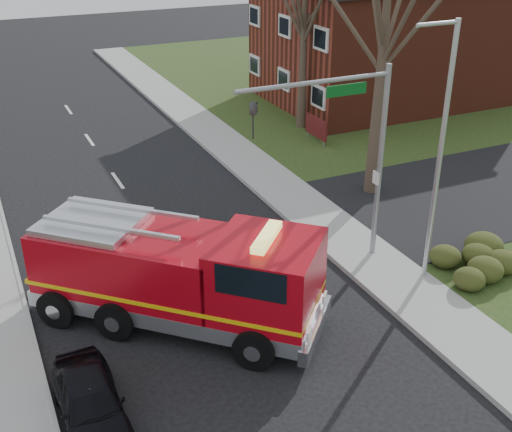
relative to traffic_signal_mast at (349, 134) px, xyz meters
name	(u,v)px	position (x,y,z in m)	size (l,w,h in m)	color
ground	(217,324)	(-5.21, -1.50, -4.71)	(120.00, 120.00, 0.00)	black
sidewalk_right	(390,276)	(0.99, -1.50, -4.63)	(2.40, 80.00, 0.15)	gray
brick_building	(394,40)	(13.79, 16.50, -1.05)	(15.40, 10.40, 7.25)	maroon
health_center_sign	(316,127)	(5.29, 11.00, -3.83)	(0.12, 2.00, 1.40)	#541315
hedge_corner	(478,258)	(3.79, -2.50, -4.13)	(2.80, 2.00, 0.90)	#2C3814
bare_tree_near	(386,15)	(4.29, 4.50, 2.71)	(6.00, 6.00, 12.00)	#382D21
bare_tree_far	(305,6)	(5.79, 13.50, 1.78)	(5.25, 5.25, 10.50)	#382D21
traffic_signal_mast	(349,134)	(0.00, 0.00, 0.00)	(5.29, 0.18, 6.80)	gray
streetlight_pole	(439,150)	(1.93, -2.00, -0.16)	(1.48, 0.16, 8.40)	#B7BABF
fire_engine	(180,277)	(-6.06, -0.85, -3.19)	(7.99, 7.74, 3.35)	#A60712
parked_car_maroon	(90,402)	(-9.41, -3.92, -4.08)	(1.47, 3.67, 1.25)	black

